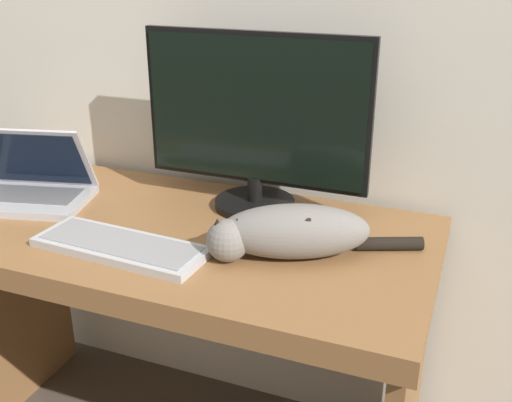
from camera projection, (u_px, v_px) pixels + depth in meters
The scene contains 6 objects.
wall_back at pixel (225, 0), 1.66m from camera, with size 6.40×0.06×2.60m.
desk at pixel (172, 285), 1.60m from camera, with size 1.35×0.65×0.78m.
monitor at pixel (255, 123), 1.56m from camera, with size 0.61×0.22×0.47m.
laptop at pixel (32, 186), 1.67m from camera, with size 0.36×0.29×0.21m.
external_keyboard at pixel (121, 246), 1.41m from camera, with size 0.43×0.17×0.02m.
cat at pixel (289, 231), 1.36m from camera, with size 0.47×0.28×0.12m.
Camera 1 is at (0.71, -0.88, 1.43)m, focal length 42.00 mm.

